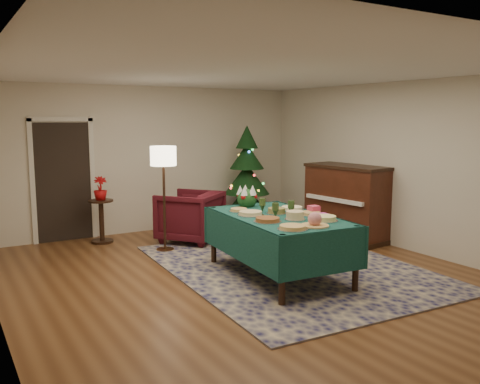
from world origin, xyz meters
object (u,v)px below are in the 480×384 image
potted_plant (100,193)px  piano (347,203)px  armchair (190,214)px  floor_lamp (163,162)px  buffet_table (278,228)px  side_table (102,222)px  gift_box (314,210)px  christmas_tree (247,181)px

potted_plant → piano: bearing=-27.7°
armchair → floor_lamp: 1.18m
floor_lamp → piano: (3.05, -0.90, -0.79)m
buffet_table → side_table: buffet_table is taller
buffet_table → gift_box: size_ratio=16.77×
buffet_table → armchair: bearing=93.9°
buffet_table → piano: piano is taller
gift_box → armchair: bearing=104.5°
armchair → piano: piano is taller
buffet_table → potted_plant: (-1.49, 3.11, 0.18)m
side_table → potted_plant: size_ratio=1.85×
piano → armchair: bearing=152.7°
buffet_table → floor_lamp: size_ratio=1.33×
armchair → christmas_tree: bearing=163.6°
potted_plant → piano: size_ratio=0.25×
side_table → christmas_tree: bearing=-2.1°
side_table → christmas_tree: (2.86, -0.10, 0.53)m
piano → potted_plant: bearing=152.3°
piano → gift_box: bearing=-144.6°
floor_lamp → potted_plant: floor_lamp is taller
gift_box → potted_plant: bearing=121.5°
floor_lamp → piano: 3.28m
potted_plant → armchair: bearing=-28.3°
christmas_tree → piano: 2.09m
floor_lamp → christmas_tree: christmas_tree is taller
floor_lamp → christmas_tree: size_ratio=0.85×
gift_box → armchair: armchair is taller
armchair → side_table: (-1.33, 0.71, -0.12)m
armchair → floor_lamp: floor_lamp is taller
piano → buffet_table: bearing=-153.4°
potted_plant → christmas_tree: christmas_tree is taller
floor_lamp → piano: size_ratio=1.07×
gift_box → christmas_tree: (0.88, 3.13, 0.00)m
armchair → side_table: size_ratio=1.31×
buffet_table → armchair: armchair is taller
potted_plant → piano: 4.25m
gift_box → piano: bearing=35.4°
gift_box → piano: 2.20m
armchair → buffet_table: bearing=55.7°
side_table → potted_plant: bearing=0.0°
gift_box → potted_plant: (-1.98, 3.24, -0.04)m
armchair → piano: size_ratio=0.61×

